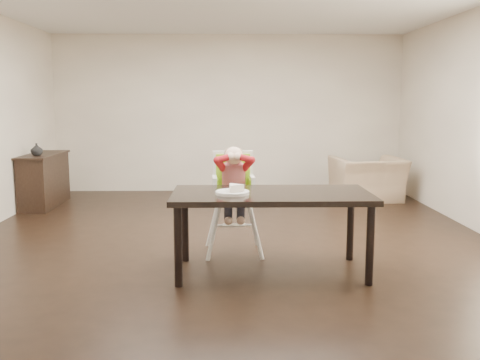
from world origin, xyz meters
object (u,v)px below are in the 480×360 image
object	(u,v)px
dining_table	(271,201)
armchair	(368,172)
sideboard	(44,180)
high_chair	(234,178)

from	to	relation	value
dining_table	armchair	xyz separation A→B (m)	(1.82, 3.56, -0.21)
armchair	sideboard	world-z (taller)	armchair
high_chair	armchair	distance (m)	3.61
high_chair	sideboard	world-z (taller)	high_chair
sideboard	high_chair	bearing A→B (deg)	-42.05
high_chair	dining_table	bearing A→B (deg)	-65.92
high_chair	sideboard	distance (m)	3.82
high_chair	armchair	world-z (taller)	high_chair
armchair	high_chair	bearing A→B (deg)	47.10
armchair	sideboard	bearing A→B (deg)	-2.26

